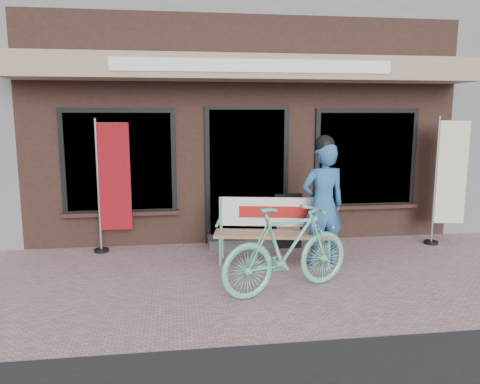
{
  "coord_description": "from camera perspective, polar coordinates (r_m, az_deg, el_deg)",
  "views": [
    {
      "loc": [
        -1.14,
        -5.41,
        2.08
      ],
      "look_at": [
        -0.29,
        0.7,
        1.05
      ],
      "focal_mm": 35.0,
      "sensor_mm": 36.0,
      "label": 1
    }
  ],
  "objects": [
    {
      "name": "ground",
      "position": [
        5.91,
        3.8,
        -11.16
      ],
      "size": [
        70.0,
        70.0,
        0.0
      ],
      "primitive_type": "plane",
      "color": "#AC8388",
      "rests_on": "ground"
    },
    {
      "name": "storefront",
      "position": [
        10.48,
        -1.7,
        14.46
      ],
      "size": [
        7.0,
        6.77,
        6.0
      ],
      "color": "black",
      "rests_on": "ground"
    },
    {
      "name": "bench",
      "position": [
        6.65,
        4.16,
        -4.01
      ],
      "size": [
        1.72,
        0.73,
        0.9
      ],
      "rotation": [
        0.0,
        0.0,
        -0.19
      ],
      "color": "#63C1A0",
      "rests_on": "ground"
    },
    {
      "name": "person",
      "position": [
        6.52,
        10.09,
        -1.22
      ],
      "size": [
        0.66,
        0.47,
        1.8
      ],
      "rotation": [
        0.0,
        0.0,
        0.1
      ],
      "color": "#29588E",
      "rests_on": "ground"
    },
    {
      "name": "bicycle",
      "position": [
        5.54,
        5.78,
        -6.94
      ],
      "size": [
        1.79,
        1.05,
        1.04
      ],
      "primitive_type": "imported",
      "rotation": [
        0.0,
        0.0,
        1.92
      ],
      "color": "#63C1A0",
      "rests_on": "ground"
    },
    {
      "name": "nobori_red",
      "position": [
        7.26,
        -15.32,
        0.94
      ],
      "size": [
        0.59,
        0.22,
        2.02
      ],
      "rotation": [
        0.0,
        0.0,
        -0.01
      ],
      "color": "gray",
      "rests_on": "ground"
    },
    {
      "name": "nobori_cream",
      "position": [
        8.12,
        24.08,
        1.42
      ],
      "size": [
        0.61,
        0.26,
        2.05
      ],
      "rotation": [
        0.0,
        0.0,
        -0.17
      ],
      "color": "gray",
      "rests_on": "ground"
    },
    {
      "name": "menu_stand",
      "position": [
        7.34,
        5.85,
        -3.47
      ],
      "size": [
        0.43,
        0.1,
        0.86
      ],
      "rotation": [
        0.0,
        0.0,
        -0.01
      ],
      "color": "black",
      "rests_on": "ground"
    }
  ]
}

